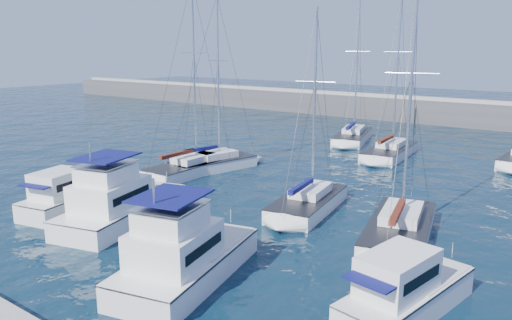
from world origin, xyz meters
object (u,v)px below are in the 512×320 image
Objects in this scene: motor_yacht_port_outer at (66,198)px; motor_yacht_stbd_outer at (404,293)px; motor_yacht_stbd_inner at (183,258)px; sailboat_mid_a at (213,163)px; sailboat_mid_b at (190,168)px; motor_yacht_port_inner at (119,205)px; sailboat_back_a at (353,136)px; sailboat_back_b at (390,151)px; sailboat_mid_c at (308,203)px; sailboat_mid_d at (400,228)px.

motor_yacht_port_outer and motor_yacht_stbd_outer have the same top height.
motor_yacht_stbd_inner is 0.60× the size of sailboat_mid_a.
sailboat_mid_b is at bearing 119.50° from motor_yacht_stbd_inner.
motor_yacht_port_inner is 0.62× the size of sailboat_back_a.
motor_yacht_port_outer is 33.56m from sailboat_back_a.
motor_yacht_port_inner is at bearing -171.03° from motor_yacht_stbd_outer.
motor_yacht_port_outer is 0.43× the size of sailboat_back_b.
motor_yacht_stbd_outer is (17.54, -0.27, -0.19)m from motor_yacht_port_inner.
sailboat_back_b is (-2.42, 30.48, -0.61)m from motor_yacht_stbd_inner.
sailboat_mid_b is at bearing 160.09° from sailboat_mid_c.
motor_yacht_stbd_outer is 24.97m from sailboat_mid_b.
sailboat_back_b is at bearing 66.22° from sailboat_mid_a.
sailboat_mid_c reaches higher than motor_yacht_stbd_inner.
sailboat_back_a reaches higher than sailboat_mid_a.
motor_yacht_port_inner reaches higher than motor_yacht_stbd_outer.
motor_yacht_stbd_inner is at bearing -131.14° from sailboat_mid_d.
sailboat_back_a is (-8.33, 23.92, 0.01)m from sailboat_mid_c.
motor_yacht_stbd_inner is 19.53m from sailboat_mid_b.
sailboat_back_a reaches higher than sailboat_mid_d.
sailboat_mid_a is 19.51m from sailboat_mid_d.
motor_yacht_stbd_inner is (8.53, -3.28, -0.00)m from motor_yacht_port_inner.
motor_yacht_stbd_inner is at bearing -91.85° from sailboat_back_a.
sailboat_back_b is (6.47, -5.40, 0.00)m from sailboat_back_a.
sailboat_back_a is 8.43m from sailboat_back_b.
motor_yacht_stbd_inner is at bearing -35.73° from motor_yacht_port_inner.
sailboat_back_a is (-0.36, 32.61, -0.61)m from motor_yacht_port_inner.
motor_yacht_stbd_inner is 21.00m from sailboat_mid_a.
motor_yacht_port_inner is 0.62× the size of sailboat_back_b.
sailboat_mid_c is 18.61m from sailboat_back_b.
sailboat_mid_c is at bearing 79.45° from motor_yacht_stbd_inner.
sailboat_back_b is (6.12, 27.20, -0.61)m from motor_yacht_port_inner.
sailboat_mid_b reaches higher than sailboat_mid_a.
motor_yacht_stbd_inner is 0.67× the size of sailboat_mid_c.
sailboat_mid_c is 0.83× the size of sailboat_back_a.
motor_yacht_stbd_inner is at bearing -39.46° from sailboat_mid_a.
sailboat_mid_a reaches higher than sailboat_mid_d.
sailboat_mid_b reaches higher than motor_yacht_stbd_outer.
sailboat_back_a is (-14.77, 24.93, 0.01)m from sailboat_mid_d.
sailboat_mid_a reaches higher than sailboat_mid_c.
sailboat_mid_a is 0.93× the size of sailboat_back_b.
sailboat_mid_c reaches higher than motor_yacht_port_outer.
sailboat_mid_d is at bearing -75.11° from sailboat_back_a.
sailboat_mid_a reaches higher than motor_yacht_stbd_inner.
sailboat_mid_b reaches higher than sailboat_mid_d.
motor_yacht_stbd_outer is 37.43m from sailboat_back_a.
motor_yacht_stbd_inner is 12.45m from sailboat_mid_d.
sailboat_mid_b is at bearing 98.36° from motor_yacht_port_inner.
motor_yacht_stbd_inner is 0.56× the size of sailboat_mid_b.
sailboat_back_b is (10.46, 27.92, -0.42)m from motor_yacht_port_outer.
sailboat_mid_d reaches higher than motor_yacht_stbd_inner.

